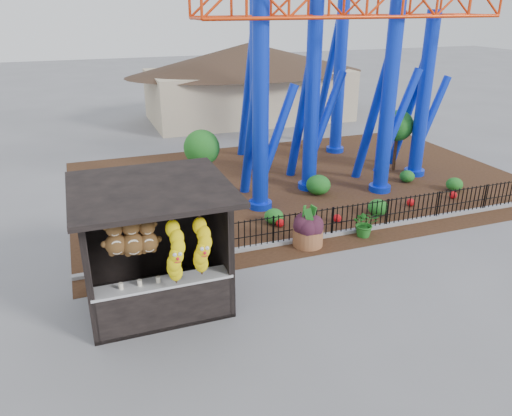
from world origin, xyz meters
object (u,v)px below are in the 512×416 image
object	(u,v)px
roller_coaster	(331,14)
potted_plant	(365,223)
prize_booth	(155,251)
terracotta_planter	(308,237)

from	to	relation	value
roller_coaster	potted_plant	distance (m)	8.30
prize_booth	roller_coaster	distance (m)	12.00
roller_coaster	terracotta_planter	distance (m)	8.92
roller_coaster	potted_plant	size ratio (longest dim) A/B	12.34
potted_plant	roller_coaster	bearing A→B (deg)	95.26
prize_booth	roller_coaster	xyz separation A→B (m)	(8.14, 7.34, 4.90)
roller_coaster	potted_plant	xyz separation A→B (m)	(-1.35, -5.57, -6.00)
prize_booth	terracotta_planter	bearing A→B (deg)	20.58
prize_booth	terracotta_planter	size ratio (longest dim) A/B	3.81
prize_booth	potted_plant	size ratio (longest dim) A/B	3.93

